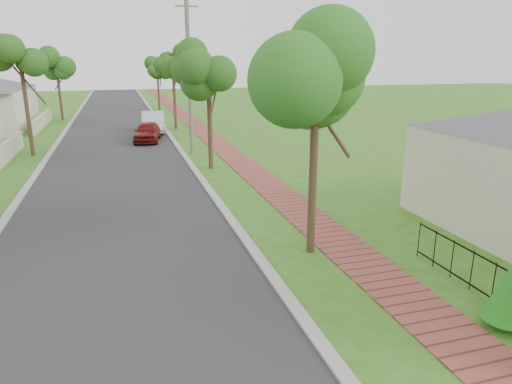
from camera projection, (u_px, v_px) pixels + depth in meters
name	position (u px, v px, depth m)	size (l,w,h in m)	color
road	(117.00, 158.00, 25.13)	(7.00, 120.00, 0.02)	#28282B
kerb_right	(183.00, 154.00, 26.13)	(0.30, 120.00, 0.10)	#9E9E99
kerb_left	(45.00, 162.00, 24.12)	(0.30, 120.00, 0.10)	#9E9E99
sidewalk	(227.00, 151.00, 26.84)	(1.50, 120.00, 0.03)	#9A453D
street_trees	(112.00, 70.00, 30.18)	(10.70, 37.65, 5.89)	#382619
parked_car_red	(147.00, 132.00, 29.80)	(1.52, 3.77, 1.28)	#64100F
parked_car_white	(153.00, 122.00, 33.58)	(1.58, 4.54, 1.50)	silver
near_tree	(316.00, 78.00, 11.56)	(2.32, 2.32, 5.97)	#382619
utility_pole	(189.00, 78.00, 25.10)	(1.20, 0.24, 8.31)	#706357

